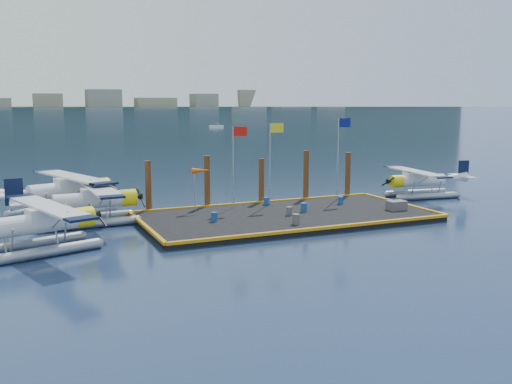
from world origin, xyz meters
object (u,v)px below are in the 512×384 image
at_px(drum_2, 304,207).
at_px(crate, 397,205).
at_px(piling_1, 207,183).
at_px(piling_2, 261,183).
at_px(piling_4, 348,176).
at_px(drum_3, 296,219).
at_px(flagpole_blue, 340,146).
at_px(piling_3, 306,177).
at_px(windsock, 201,171).
at_px(piling_0, 148,188).
at_px(drum_1, 289,211).
at_px(drum_5, 266,201).
at_px(seaplane_a, 42,226).
at_px(drum_0, 214,217).
at_px(flagpole_red, 236,154).
at_px(seaplane_c, 68,193).
at_px(seaplane_b, 93,203).
at_px(drum_4, 341,200).
at_px(flagpole_yellow, 272,151).
at_px(seaplane_d, 419,182).

bearing_deg(drum_2, crate, -17.69).
distance_m(crate, piling_1, 14.14).
bearing_deg(piling_2, piling_4, 0.00).
distance_m(drum_3, flagpole_blue, 11.19).
distance_m(flagpole_blue, piling_3, 3.72).
bearing_deg(windsock, piling_1, 57.34).
bearing_deg(piling_0, piling_2, 0.00).
xyz_separation_m(drum_1, flagpole_blue, (6.70, 4.27, 3.99)).
bearing_deg(piling_3, drum_5, -160.00).
bearing_deg(flagpole_blue, crate, -76.50).
height_order(seaplane_a, piling_0, piling_0).
distance_m(flagpole_blue, piling_0, 15.51).
bearing_deg(drum_0, flagpole_blue, 18.75).
height_order(drum_3, piling_3, piling_3).
xyz_separation_m(drum_5, piling_2, (0.29, 1.56, 1.21)).
bearing_deg(piling_2, seaplane_a, -154.50).
xyz_separation_m(flagpole_red, piling_2, (2.79, 1.60, -2.50)).
height_order(seaplane_c, drum_3, seaplane_c).
height_order(piling_3, piling_4, piling_3).
bearing_deg(drum_2, piling_2, 101.08).
height_order(flagpole_red, piling_4, flagpole_red).
height_order(seaplane_b, piling_1, piling_1).
bearing_deg(windsock, drum_1, -40.37).
distance_m(drum_2, drum_4, 4.36).
relative_size(flagpole_blue, piling_0, 1.62).
bearing_deg(drum_0, windsock, 83.64).
bearing_deg(seaplane_a, piling_2, 98.38).
xyz_separation_m(drum_4, flagpole_yellow, (-4.88, 2.00, 3.82)).
xyz_separation_m(seaplane_c, flagpole_blue, (20.58, -4.14, 3.04)).
bearing_deg(drum_3, piling_4, 42.63).
xyz_separation_m(seaplane_d, piling_0, (-23.13, 1.71, 0.64)).
bearing_deg(windsock, seaplane_a, -150.35).
distance_m(drum_5, piling_0, 8.95).
distance_m(drum_1, flagpole_yellow, 5.77).
relative_size(drum_3, piling_1, 0.16).
xyz_separation_m(seaplane_b, flagpole_red, (10.39, 0.05, 2.91)).
distance_m(seaplane_a, seaplane_c, 10.80).
xyz_separation_m(drum_1, piling_3, (4.50, 5.87, 1.46)).
xyz_separation_m(drum_0, windsock, (0.46, 4.13, 2.52)).
distance_m(drum_4, flagpole_red, 8.93).
distance_m(drum_2, piling_0, 11.35).
xyz_separation_m(seaplane_d, windsock, (-19.66, 0.11, 1.87)).
bearing_deg(flagpole_yellow, drum_1, -99.38).
relative_size(seaplane_a, seaplane_b, 1.00).
xyz_separation_m(windsock, piling_2, (5.53, 1.60, -1.33)).
bearing_deg(piling_0, seaplane_a, -134.14).
bearing_deg(drum_3, flagpole_red, 100.44).
xyz_separation_m(seaplane_b, piling_1, (8.68, 1.65, 0.61)).
relative_size(drum_3, piling_4, 0.17).
relative_size(seaplane_a, piling_3, 2.23).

